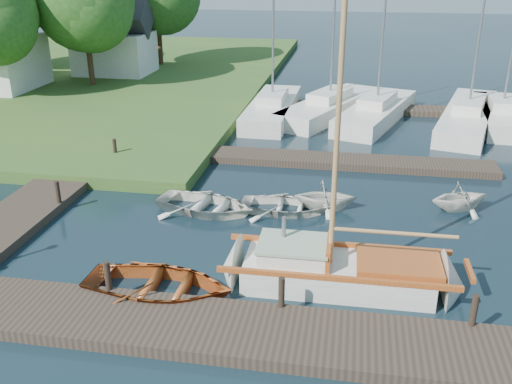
% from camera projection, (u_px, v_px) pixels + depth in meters
% --- Properties ---
extents(ground, '(160.00, 160.00, 0.00)m').
position_uv_depth(ground, '(256.00, 225.00, 18.97)').
color(ground, black).
rests_on(ground, ground).
extents(near_dock, '(18.00, 2.20, 0.30)m').
position_uv_depth(near_dock, '(213.00, 329.00, 13.45)').
color(near_dock, '#31251F').
rests_on(near_dock, ground).
extents(left_dock, '(2.20, 18.00, 0.30)m').
position_uv_depth(left_dock, '(61.00, 184.00, 21.99)').
color(left_dock, '#31251F').
rests_on(left_dock, ground).
extents(far_dock, '(14.00, 1.60, 0.30)m').
position_uv_depth(far_dock, '(328.00, 161.00, 24.51)').
color(far_dock, '#31251F').
rests_on(far_dock, ground).
extents(pontoon, '(30.00, 1.60, 0.30)m').
position_uv_depth(pontoon, '(481.00, 113.00, 31.89)').
color(pontoon, '#31251F').
rests_on(pontoon, ground).
extents(mooring_post_1, '(0.16, 0.16, 0.80)m').
position_uv_depth(mooring_post_1, '(108.00, 276.00, 14.62)').
color(mooring_post_1, black).
rests_on(mooring_post_1, near_dock).
extents(mooring_post_2, '(0.16, 0.16, 0.80)m').
position_uv_depth(mooring_post_2, '(282.00, 292.00, 13.91)').
color(mooring_post_2, black).
rests_on(mooring_post_2, near_dock).
extents(mooring_post_3, '(0.16, 0.16, 0.80)m').
position_uv_depth(mooring_post_3, '(474.00, 310.00, 13.20)').
color(mooring_post_3, black).
rests_on(mooring_post_3, near_dock).
extents(mooring_post_4, '(0.16, 0.16, 0.80)m').
position_uv_depth(mooring_post_4, '(58.00, 192.00, 19.80)').
color(mooring_post_4, black).
rests_on(mooring_post_4, left_dock).
extents(mooring_post_5, '(0.16, 0.16, 0.80)m').
position_uv_depth(mooring_post_5, '(115.00, 148.00, 24.35)').
color(mooring_post_5, black).
rests_on(mooring_post_5, left_dock).
extents(sailboat, '(7.17, 2.07, 9.83)m').
position_uv_depth(sailboat, '(343.00, 274.00, 15.40)').
color(sailboat, beige).
rests_on(sailboat, ground).
extents(dinghy, '(4.06, 2.96, 0.82)m').
position_uv_depth(dinghy, '(158.00, 282.00, 14.91)').
color(dinghy, brown).
rests_on(dinghy, ground).
extents(tender_a, '(4.00, 3.23, 0.73)m').
position_uv_depth(tender_a, '(205.00, 202.00, 19.85)').
color(tender_a, beige).
rests_on(tender_a, ground).
extents(tender_b, '(2.36, 2.09, 1.15)m').
position_uv_depth(tender_b, '(326.00, 194.00, 19.98)').
color(tender_b, beige).
rests_on(tender_b, ground).
extents(tender_c, '(3.18, 2.28, 0.66)m').
position_uv_depth(tender_c, '(286.00, 203.00, 19.84)').
color(tender_c, beige).
rests_on(tender_c, ground).
extents(tender_d, '(2.75, 2.61, 1.14)m').
position_uv_depth(tender_d, '(461.00, 195.00, 19.93)').
color(tender_d, beige).
rests_on(tender_d, ground).
extents(marina_boat_0, '(2.32, 8.45, 9.89)m').
position_uv_depth(marina_boat_0, '(272.00, 107.00, 31.51)').
color(marina_boat_0, beige).
rests_on(marina_boat_0, ground).
extents(marina_boat_1, '(5.59, 9.12, 10.04)m').
position_uv_depth(marina_boat_1, '(330.00, 105.00, 31.88)').
color(marina_boat_1, beige).
rests_on(marina_boat_1, ground).
extents(marina_boat_2, '(4.74, 8.95, 11.75)m').
position_uv_depth(marina_boat_2, '(377.00, 110.00, 30.81)').
color(marina_boat_2, beige).
rests_on(marina_boat_2, ground).
extents(marina_boat_3, '(4.67, 10.27, 12.07)m').
position_uv_depth(marina_boat_3, '(468.00, 115.00, 29.99)').
color(marina_boat_3, beige).
rests_on(marina_boat_3, ground).
extents(marina_boat_4, '(2.77, 7.78, 10.40)m').
position_uv_depth(marina_boat_4, '(502.00, 114.00, 30.14)').
color(marina_boat_4, beige).
rests_on(marina_boat_4, ground).
extents(house_c, '(5.25, 4.00, 5.28)m').
position_uv_depth(house_c, '(114.00, 43.00, 40.20)').
color(house_c, silver).
rests_on(house_c, shore).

